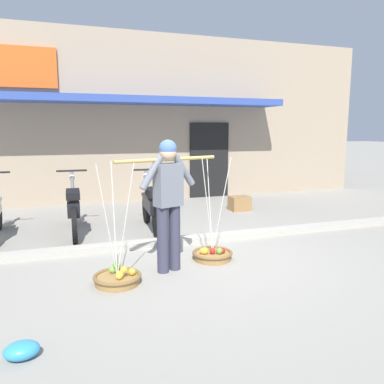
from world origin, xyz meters
name	(u,v)px	position (x,y,z in m)	size (l,w,h in m)	color
ground_plane	(196,257)	(0.00, 0.00, 0.00)	(90.00, 90.00, 0.00)	gray
sidewalk_curb	(182,240)	(0.00, 0.70, 0.05)	(20.00, 0.24, 0.10)	#AEA89C
fruit_vendor	(168,197)	(-0.52, -0.40, 0.98)	(1.41, 0.49, 1.70)	#38384C
fruit_basket_left_side	(212,254)	(0.17, -0.18, 0.08)	(0.57, 0.57, 1.45)	#9E7542
fruit_basket_right_side	(118,277)	(-1.22, -0.62, 0.08)	(0.57, 0.57, 1.45)	#9E7542
motorcycle_second_in_row	(74,208)	(-1.61, 1.88, 0.45)	(0.54, 1.82, 1.09)	black
motorcycle_third_in_row	(151,206)	(-0.28, 1.63, 0.45)	(0.54, 1.82, 1.09)	black
storefront_building	(121,120)	(0.08, 7.17, 2.10)	(13.00, 6.00, 4.20)	tan
plastic_litter_bag	(22,350)	(-2.17, -1.90, 0.07)	(0.28, 0.22, 0.14)	#3393D1
wooden_crate	(240,203)	(2.02, 2.74, 0.16)	(0.44, 0.36, 0.32)	olive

